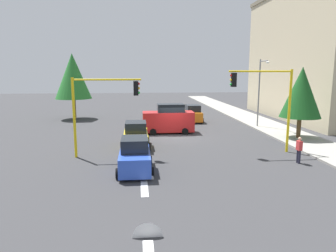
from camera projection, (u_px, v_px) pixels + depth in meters
The scene contains 15 objects.
ground_plane at pixel (175, 137), 27.94m from camera, with size 120.00×120.00×0.00m, color #353538.
sidewalk_kerb at pixel (265, 125), 33.85m from camera, with size 80.00×4.00×0.15m, color gray.
lane_arrow_near at pixel (144, 183), 16.36m from camera, with size 2.40×1.10×1.10m.
lane_arrow_mid at pixel (148, 245), 10.48m from camera, with size 2.40×1.10×1.10m.
apartment_block at pixel (316, 54), 38.04m from camera, with size 21.58×9.30×15.71m.
traffic_signal_near_left at pixel (266, 94), 21.90m from camera, with size 0.36×4.59×5.93m.
traffic_signal_near_right at pixel (102, 101), 20.86m from camera, with size 0.36×4.59×5.39m.
street_lamp_curbside at pixel (261, 86), 31.63m from camera, with size 2.15×0.28×7.00m.
tree_opposite_side at pixel (73, 76), 37.75m from camera, with size 4.35×4.35×7.95m.
tree_roadside_near at pixel (301, 92), 26.31m from camera, with size 3.40×3.40×6.18m.
delivery_van_red at pixel (169, 120), 29.65m from camera, with size 2.22×4.80×2.77m.
car_blue at pixel (135, 156), 18.15m from camera, with size 3.83×2.07×1.98m.
car_yellow at pixel (136, 136), 23.95m from camera, with size 3.89×2.11×1.98m.
car_orange at pixel (193, 114), 36.47m from camera, with size 3.84×2.04×1.98m.
pedestrian_crossing at pixel (299, 149), 19.78m from camera, with size 0.40×0.24×1.70m.
Camera 1 is at (27.17, -3.28, 5.75)m, focal length 33.41 mm.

